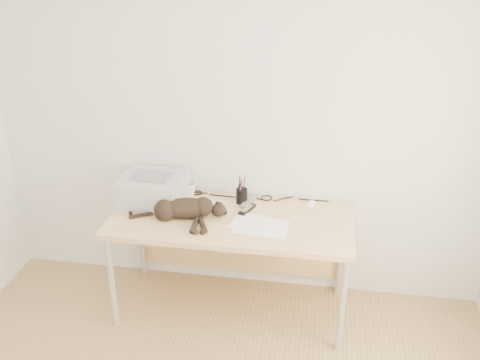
% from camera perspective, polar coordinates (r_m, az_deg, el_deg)
% --- Properties ---
extents(wall_back, '(3.50, 0.00, 3.50)m').
position_cam_1_polar(wall_back, '(3.62, -0.02, 6.48)').
color(wall_back, silver).
rests_on(wall_back, floor).
extents(desk, '(1.60, 0.70, 0.74)m').
position_cam_1_polar(desk, '(3.67, -0.71, -5.21)').
color(desk, '#D2B77B').
rests_on(desk, floor).
extents(printer, '(0.45, 0.39, 0.20)m').
position_cam_1_polar(printer, '(3.73, -9.27, -1.00)').
color(printer, '#B7B7BC').
rests_on(printer, desk).
extents(papers, '(0.40, 0.32, 0.01)m').
position_cam_1_polar(papers, '(3.44, 2.06, -4.88)').
color(papers, white).
rests_on(papers, desk).
extents(cat, '(0.65, 0.32, 0.15)m').
position_cam_1_polar(cat, '(3.51, -6.16, -3.15)').
color(cat, black).
rests_on(cat, desk).
extents(mug, '(0.14, 0.14, 0.10)m').
position_cam_1_polar(mug, '(3.82, -5.41, -0.96)').
color(mug, white).
rests_on(mug, desk).
extents(pen_cup, '(0.08, 0.08, 0.20)m').
position_cam_1_polar(pen_cup, '(3.69, 0.18, -1.67)').
color(pen_cup, black).
rests_on(pen_cup, desk).
extents(remote_grey, '(0.10, 0.21, 0.02)m').
position_cam_1_polar(remote_grey, '(3.71, 0.96, -2.29)').
color(remote_grey, gray).
rests_on(remote_grey, desk).
extents(remote_black, '(0.10, 0.18, 0.02)m').
position_cam_1_polar(remote_black, '(3.61, 0.75, -3.17)').
color(remote_black, black).
rests_on(remote_black, desk).
extents(mouse, '(0.09, 0.12, 0.04)m').
position_cam_1_polar(mouse, '(3.72, 7.60, -2.37)').
color(mouse, white).
rests_on(mouse, desk).
extents(cable_tangle, '(1.36, 0.08, 0.01)m').
position_cam_1_polar(cable_tangle, '(3.79, -0.14, -1.70)').
color(cable_tangle, black).
rests_on(cable_tangle, desk).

